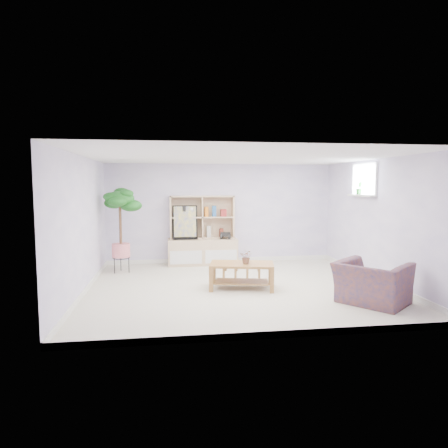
{
  "coord_description": "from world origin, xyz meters",
  "views": [
    {
      "loc": [
        -1.29,
        -7.15,
        1.9
      ],
      "look_at": [
        -0.18,
        0.65,
        1.12
      ],
      "focal_mm": 32.0,
      "sensor_mm": 36.0,
      "label": 1
    }
  ],
  "objects": [
    {
      "name": "toy_truck",
      "position": [
        0.07,
        2.16,
        0.71
      ],
      "size": [
        0.38,
        0.3,
        0.18
      ],
      "primitive_type": null,
      "rotation": [
        0.0,
        0.0,
        -0.21
      ],
      "color": "black",
      "rests_on": "storage_unit"
    },
    {
      "name": "window_sill",
      "position": [
        2.67,
        0.6,
        1.68
      ],
      "size": [
        0.14,
        1.0,
        0.04
      ],
      "primitive_type": "cube",
      "color": "white",
      "rests_on": "walls"
    },
    {
      "name": "floor",
      "position": [
        0.0,
        0.0,
        0.0
      ],
      "size": [
        5.5,
        5.0,
        0.01
      ],
      "primitive_type": "cube",
      "color": "silver",
      "rests_on": "ground"
    },
    {
      "name": "window",
      "position": [
        2.73,
        0.6,
        2.0
      ],
      "size": [
        0.1,
        0.98,
        0.68
      ],
      "primitive_type": null,
      "color": "white",
      "rests_on": "walls"
    },
    {
      "name": "armchair",
      "position": [
        1.93,
        -1.3,
        0.38
      ],
      "size": [
        1.35,
        1.37,
        0.77
      ],
      "primitive_type": "imported",
      "rotation": [
        0.0,
        0.0,
        2.25
      ],
      "color": "navy",
      "rests_on": "floor"
    },
    {
      "name": "sill_plant",
      "position": [
        2.67,
        0.7,
        1.83
      ],
      "size": [
        0.18,
        0.16,
        0.26
      ],
      "primitive_type": "imported",
      "rotation": [
        0.0,
        0.0,
        -0.37
      ],
      "color": "#19581E",
      "rests_on": "window_sill"
    },
    {
      "name": "ceiling",
      "position": [
        0.0,
        0.0,
        2.4
      ],
      "size": [
        5.5,
        5.0,
        0.01
      ],
      "primitive_type": "cube",
      "color": "white",
      "rests_on": "walls"
    },
    {
      "name": "floor_tree",
      "position": [
        -2.3,
        1.62,
        0.92
      ],
      "size": [
        0.87,
        0.87,
        1.84
      ],
      "primitive_type": null,
      "rotation": [
        0.0,
        0.0,
        -0.34
      ],
      "color": "#19581E",
      "rests_on": "floor"
    },
    {
      "name": "poster",
      "position": [
        -0.89,
        2.2,
        1.02
      ],
      "size": [
        0.58,
        0.14,
        0.8
      ],
      "primitive_type": null,
      "rotation": [
        0.0,
        0.0,
        0.01
      ],
      "color": "yellow",
      "rests_on": "storage_unit"
    },
    {
      "name": "walls",
      "position": [
        0.0,
        0.0,
        1.2
      ],
      "size": [
        5.51,
        5.01,
        2.4
      ],
      "color": "white",
      "rests_on": "floor"
    },
    {
      "name": "storage_unit",
      "position": [
        -0.47,
        2.24,
        0.82
      ],
      "size": [
        1.64,
        0.55,
        1.64
      ],
      "primitive_type": null,
      "color": "tan",
      "rests_on": "floor"
    },
    {
      "name": "coffee_table",
      "position": [
        0.04,
        -0.07,
        0.24
      ],
      "size": [
        1.25,
        0.85,
        0.47
      ],
      "primitive_type": null,
      "rotation": [
        0.0,
        0.0,
        -0.21
      ],
      "color": "olive",
      "rests_on": "floor"
    },
    {
      "name": "baseboard",
      "position": [
        0.0,
        0.0,
        0.05
      ],
      "size": [
        5.5,
        5.0,
        0.1
      ],
      "primitive_type": null,
      "color": "white",
      "rests_on": "floor"
    },
    {
      "name": "table_plant",
      "position": [
        0.12,
        -0.14,
        0.6
      ],
      "size": [
        0.3,
        0.28,
        0.25
      ],
      "primitive_type": "imported",
      "rotation": [
        0.0,
        0.0,
        -0.48
      ],
      "color": "#186C16",
      "rests_on": "coffee_table"
    }
  ]
}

